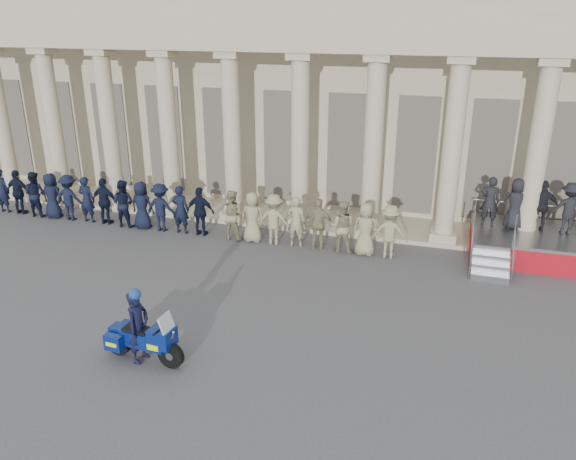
# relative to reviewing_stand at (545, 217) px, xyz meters

# --- Properties ---
(ground) EXTENTS (90.00, 90.00, 0.00)m
(ground) POSITION_rel_reviewing_stand_xyz_m (-9.60, -7.74, -1.37)
(ground) COLOR #444446
(ground) RESTS_ON ground
(building) EXTENTS (40.00, 12.50, 9.00)m
(building) POSITION_rel_reviewing_stand_xyz_m (-9.60, 7.01, 3.15)
(building) COLOR tan
(building) RESTS_ON ground
(officer_rank) EXTENTS (16.33, 0.68, 1.79)m
(officer_rank) POSITION_rel_reviewing_stand_xyz_m (-12.17, -1.51, -0.48)
(officer_rank) COLOR black
(officer_rank) RESTS_ON ground
(reviewing_stand) EXTENTS (4.14, 4.00, 2.54)m
(reviewing_stand) POSITION_rel_reviewing_stand_xyz_m (0.00, 0.00, 0.00)
(reviewing_stand) COLOR gray
(reviewing_stand) RESTS_ON ground
(motorcycle) EXTENTS (2.07, 0.86, 1.33)m
(motorcycle) POSITION_rel_reviewing_stand_xyz_m (-9.30, -9.11, -0.80)
(motorcycle) COLOR black
(motorcycle) RESTS_ON ground
(rider) EXTENTS (0.46, 0.66, 1.83)m
(rider) POSITION_rel_reviewing_stand_xyz_m (-9.41, -9.10, -0.47)
(rider) COLOR black
(rider) RESTS_ON ground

